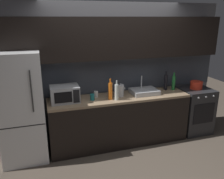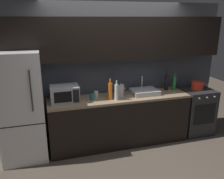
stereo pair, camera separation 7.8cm
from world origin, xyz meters
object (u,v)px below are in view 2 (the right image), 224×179
object	(u,v)px
microwave	(65,94)
cooking_pot	(197,86)
wine_bottle_dark	(166,82)
wine_bottle_orange	(110,91)
wine_bottle_clear	(116,92)
wine_bottle_green	(174,83)
mug_teal	(92,97)
refrigerator	(22,107)
mug_white	(96,94)
kettle	(119,90)
oven_range	(195,111)

from	to	relation	value
microwave	cooking_pot	xyz separation A→B (m)	(2.53, -0.02, -0.06)
wine_bottle_dark	wine_bottle_orange	bearing A→B (deg)	-169.33
wine_bottle_clear	wine_bottle_orange	distance (m)	0.11
wine_bottle_green	mug_teal	size ratio (longest dim) A/B	3.17
refrigerator	wine_bottle_dark	distance (m)	2.62
microwave	mug_white	xyz separation A→B (m)	(0.55, 0.09, -0.08)
refrigerator	wine_bottle_green	world-z (taller)	refrigerator
refrigerator	mug_teal	bearing A→B (deg)	-1.99
mug_teal	cooking_pot	world-z (taller)	cooking_pot
kettle	wine_bottle_dark	size ratio (longest dim) A/B	0.64
wine_bottle_green	cooking_pot	distance (m)	0.47
kettle	wine_bottle_clear	distance (m)	0.21
kettle	mug_white	xyz separation A→B (m)	(-0.40, 0.08, -0.05)
wine_bottle_clear	cooking_pot	xyz separation A→B (m)	(1.69, 0.15, -0.06)
mug_white	cooking_pot	size ratio (longest dim) A/B	0.44
mug_teal	mug_white	size ratio (longest dim) A/B	1.04
oven_range	kettle	xyz separation A→B (m)	(-1.59, 0.03, 0.55)
microwave	cooking_pot	size ratio (longest dim) A/B	1.95
wine_bottle_dark	wine_bottle_clear	bearing A→B (deg)	-165.56
microwave	wine_bottle_green	size ratio (longest dim) A/B	1.35
wine_bottle_green	refrigerator	bearing A→B (deg)	-178.27
oven_range	wine_bottle_dark	world-z (taller)	wine_bottle_dark
wine_bottle_dark	wine_bottle_green	xyz separation A→B (m)	(0.14, -0.05, -0.01)
wine_bottle_dark	mug_teal	distance (m)	1.50
wine_bottle_green	mug_teal	distance (m)	1.63
mug_teal	wine_bottle_dark	bearing A→B (deg)	6.62
oven_range	mug_white	xyz separation A→B (m)	(-1.99, 0.11, 0.50)
refrigerator	wine_bottle_dark	bearing A→B (deg)	2.91
wine_bottle_clear	cooking_pot	world-z (taller)	wine_bottle_clear
wine_bottle_green	cooking_pot	size ratio (longest dim) A/B	1.44
cooking_pot	refrigerator	bearing A→B (deg)	-180.00
wine_bottle_orange	wine_bottle_dark	bearing A→B (deg)	10.67
cooking_pot	mug_teal	bearing A→B (deg)	-178.92
wine_bottle_green	mug_white	distance (m)	1.53
refrigerator	mug_white	distance (m)	1.23
oven_range	mug_white	bearing A→B (deg)	176.94
wine_bottle_clear	refrigerator	bearing A→B (deg)	174.49
refrigerator	wine_bottle_clear	xyz separation A→B (m)	(1.52, -0.15, 0.16)
microwave	cooking_pot	world-z (taller)	microwave
microwave	mug_teal	bearing A→B (deg)	-7.34
oven_range	wine_bottle_clear	distance (m)	1.80
microwave	wine_bottle_green	xyz separation A→B (m)	(2.07, 0.06, 0.01)
microwave	wine_bottle_clear	distance (m)	0.86
wine_bottle_dark	kettle	bearing A→B (deg)	-173.92
wine_bottle_green	oven_range	bearing A→B (deg)	-10.29
microwave	oven_range	bearing A→B (deg)	-0.44
refrigerator	mug_white	xyz separation A→B (m)	(1.23, 0.11, 0.07)
oven_range	microwave	bearing A→B (deg)	179.56
microwave	refrigerator	bearing A→B (deg)	-178.45
wine_bottle_orange	mug_teal	distance (m)	0.32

